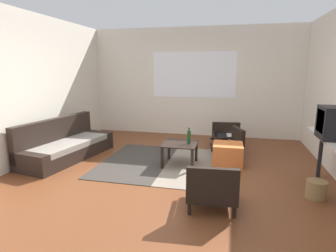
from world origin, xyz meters
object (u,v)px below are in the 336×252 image
armchair_striped_foreground (212,189)px  wicker_basket (316,189)px  coffee_table (180,147)px  armchair_by_window (227,136)px  couch (66,146)px  ottoman_orange (228,154)px  glass_bottle (189,137)px  armchair_corner (230,143)px  clay_vase (333,127)px

armchair_striped_foreground → wicker_basket: 1.47m
coffee_table → armchair_by_window: 1.71m
couch → coffee_table: couch is taller
coffee_table → armchair_by_window: bearing=63.0°
couch → ottoman_orange: size_ratio=3.91×
armchair_by_window → glass_bottle: 1.65m
couch → wicker_basket: couch is taller
armchair_striped_foreground → armchair_corner: size_ratio=0.96×
clay_vase → glass_bottle: bearing=167.7°
armchair_corner → ottoman_orange: size_ratio=1.32×
armchair_by_window → ottoman_orange: armchair_by_window is taller
couch → armchair_corner: size_ratio=2.96×
armchair_corner → clay_vase: size_ratio=2.21×
couch → coffee_table: 2.22m
wicker_basket → armchair_by_window: bearing=117.6°
glass_bottle → ottoman_orange: bearing=18.6°
couch → armchair_striped_foreground: bearing=-25.1°
armchair_striped_foreground → glass_bottle: glass_bottle is taller
armchair_corner → wicker_basket: 2.03m
armchair_corner → wicker_basket: bearing=-55.3°
coffee_table → ottoman_orange: 0.87m
armchair_striped_foreground → clay_vase: bearing=32.9°
couch → glass_bottle: 2.39m
armchair_striped_foreground → glass_bottle: (-0.52, 1.48, 0.26)m
armchair_corner → glass_bottle: bearing=-131.5°
armchair_corner → ottoman_orange: (-0.03, -0.57, -0.06)m
armchair_by_window → clay_vase: size_ratio=2.27×
couch → wicker_basket: bearing=-10.0°
couch → armchair_corner: bearing=16.6°
armchair_by_window → armchair_striped_foreground: size_ratio=1.07×
glass_bottle → armchair_by_window: bearing=67.7°
armchair_by_window → armchair_corner: size_ratio=1.02×
glass_bottle → wicker_basket: (1.86, -0.87, -0.40)m
coffee_table → clay_vase: bearing=-11.1°
coffee_table → ottoman_orange: size_ratio=1.15×
armchair_by_window → glass_bottle: size_ratio=2.45×
couch → glass_bottle: couch is taller
armchair_by_window → armchair_striped_foreground: bearing=-91.8°
armchair_corner → wicker_basket: armchair_corner is taller
armchair_striped_foreground → ottoman_orange: armchair_striped_foreground is taller
ottoman_orange → glass_bottle: size_ratio=1.82×
clay_vase → ottoman_orange: bearing=154.4°
armchair_corner → coffee_table: bearing=-136.7°
armchair_by_window → glass_bottle: bearing=-112.3°
armchair_striped_foreground → clay_vase: size_ratio=2.12×
couch → coffee_table: (2.22, 0.10, 0.10)m
armchair_striped_foreground → ottoman_orange: bearing=85.0°
glass_bottle → wicker_basket: glass_bottle is taller
couch → clay_vase: bearing=-4.3°
coffee_table → armchair_by_window: armchair_by_window is taller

